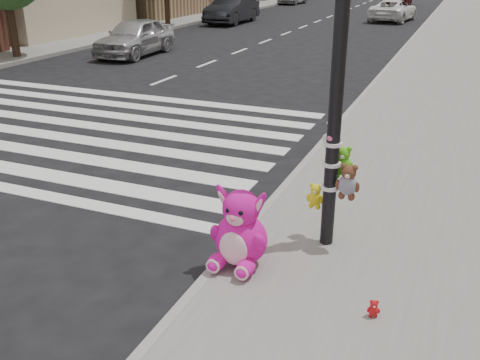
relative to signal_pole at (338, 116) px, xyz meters
The scene contains 10 objects.
ground 3.65m from the signal_pole, 145.39° to the right, with size 120.00×120.00×0.00m, color black.
sidewalk_far 24.37m from the signal_pole, 131.57° to the left, with size 6.00×80.00×0.14m, color slate.
curb_edge 8.43m from the signal_pole, 97.51° to the left, with size 0.12×80.00×0.15m, color gray.
crosswalk 8.09m from the signal_pole, 154.60° to the left, with size 11.00×6.00×0.01m, color silver, non-canonical shape.
signal_pole is the anchor object (origin of this frame).
pink_bunny 1.74m from the signal_pole, 132.66° to the right, with size 0.68×0.71×0.97m.
red_teddy 2.16m from the signal_pole, 59.59° to the right, with size 0.13×0.09×0.19m, color red, non-canonical shape.
car_silver_far 15.73m from the signal_pole, 131.52° to the left, with size 1.63×4.06×1.38m, color #B3B3B8.
car_dark_far 25.96m from the signal_pole, 116.06° to the left, with size 1.64×4.71×1.55m, color black.
car_white_near 28.22m from the signal_pole, 96.24° to the left, with size 2.02×4.39×1.22m, color white.
Camera 1 is at (3.87, -4.05, 3.42)m, focal length 40.00 mm.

